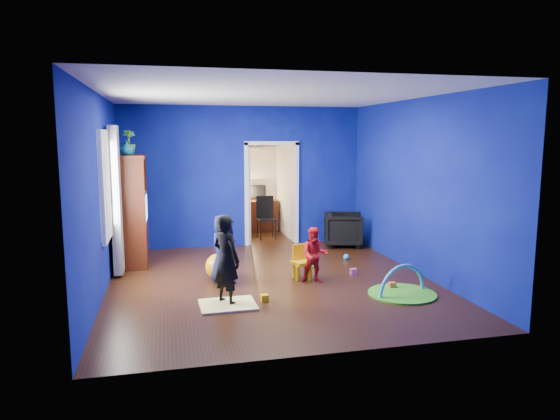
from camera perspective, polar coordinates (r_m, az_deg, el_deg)
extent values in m
cube|color=black|center=(7.99, -1.04, -8.14)|extent=(5.00, 5.50, 0.01)
cube|color=white|center=(7.69, -1.10, 13.06)|extent=(5.00, 5.50, 0.01)
cube|color=navy|center=(10.40, -4.22, 3.81)|extent=(5.00, 0.02, 2.90)
cube|color=navy|center=(5.07, 5.38, -0.98)|extent=(5.00, 0.02, 2.90)
cube|color=navy|center=(7.60, -19.86, 1.67)|extent=(0.02, 5.50, 2.90)
cube|color=navy|center=(8.58, 15.51, 2.57)|extent=(0.02, 5.50, 2.90)
imported|color=black|center=(10.52, 7.27, -2.23)|extent=(0.94, 0.93, 0.70)
imported|color=black|center=(6.84, -6.16, -5.68)|extent=(0.50, 0.54, 1.23)
imported|color=#0F163A|center=(7.79, -6.50, -4.49)|extent=(0.58, 0.64, 1.09)
imported|color=red|center=(7.87, 3.98, -5.14)|extent=(0.49, 0.42, 0.87)
imported|color=#0C6267|center=(8.88, -17.13, 6.75)|extent=(0.25, 0.25, 0.24)
imported|color=#377F2E|center=(9.40, -16.93, 7.45)|extent=(0.31, 0.31, 0.44)
cube|color=#371209|center=(9.27, -16.71, 0.00)|extent=(0.58, 1.14, 1.96)
cube|color=silver|center=(9.26, -16.47, 0.26)|extent=(0.46, 0.70, 0.54)
cube|color=#F2E07A|center=(6.91, -5.98, -10.72)|extent=(0.76, 0.62, 0.03)
sphere|color=yellow|center=(8.10, -7.02, -6.42)|extent=(0.42, 0.42, 0.42)
cube|color=yellow|center=(8.06, 2.53, -6.17)|extent=(0.35, 0.35, 0.50)
cylinder|color=green|center=(7.56, 13.78, -9.26)|extent=(0.98, 0.98, 0.03)
torus|color=#3F8CD8|center=(7.55, 13.78, -9.21)|extent=(0.85, 0.30, 0.87)
cube|color=white|center=(7.93, -19.50, 2.67)|extent=(0.03, 0.95, 1.55)
cube|color=slate|center=(8.49, -18.22, 1.04)|extent=(0.14, 0.42, 2.40)
cube|color=white|center=(10.55, -0.97, 1.71)|extent=(1.16, 0.10, 2.10)
cube|color=#3D140A|center=(12.11, -2.46, -0.66)|extent=(0.88, 0.44, 0.75)
cube|color=black|center=(12.15, -2.58, 2.11)|extent=(0.40, 0.05, 0.32)
sphere|color=#FFD88C|center=(12.04, -3.84, 1.95)|extent=(0.14, 0.14, 0.14)
cube|color=black|center=(11.16, -1.56, -0.98)|extent=(0.40, 0.40, 0.92)
cube|color=white|center=(12.07, -2.60, 7.16)|extent=(0.88, 0.24, 0.04)
cube|color=orange|center=(7.78, 12.68, -8.42)|extent=(0.10, 0.08, 0.10)
sphere|color=#2789E0|center=(9.42, 7.58, -5.31)|extent=(0.11, 0.11, 0.11)
cube|color=yellow|center=(7.04, -1.75, -10.03)|extent=(0.10, 0.08, 0.10)
sphere|color=green|center=(8.79, 3.99, -6.26)|extent=(0.11, 0.11, 0.11)
cube|color=#D34FAE|center=(8.45, 8.39, -6.97)|extent=(0.10, 0.08, 0.10)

